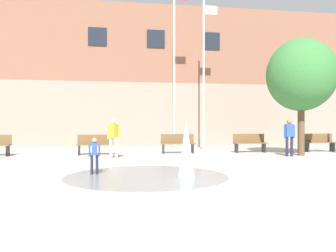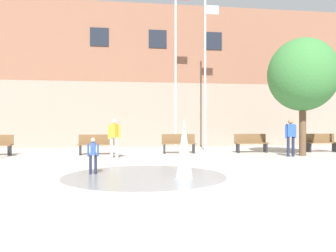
# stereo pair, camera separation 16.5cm
# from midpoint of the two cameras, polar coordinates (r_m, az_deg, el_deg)

# --- Properties ---
(ground_plane) EXTENTS (100.00, 100.00, 0.00)m
(ground_plane) POSITION_cam_midpoint_polar(r_m,az_deg,el_deg) (5.93, 13.20, -12.76)
(ground_plane) COLOR #B2ADA3
(library_building) EXTENTS (36.00, 6.05, 8.79)m
(library_building) POSITION_cam_midpoint_polar(r_m,az_deg,el_deg) (23.23, -3.18, 7.70)
(library_building) COLOR gray
(library_building) RESTS_ON ground
(splash_fountain) EXTENTS (4.25, 4.25, 1.50)m
(splash_fountain) POSITION_cam_midpoint_polar(r_m,az_deg,el_deg) (8.35, 0.23, -5.54)
(splash_fountain) COLOR gray
(splash_fountain) RESTS_ON ground
(park_bench_left_of_flagpoles) EXTENTS (1.60, 0.44, 0.91)m
(park_bench_left_of_flagpoles) POSITION_cam_midpoint_polar(r_m,az_deg,el_deg) (15.08, -12.84, -3.10)
(park_bench_left_of_flagpoles) COLOR #28282D
(park_bench_left_of_flagpoles) RESTS_ON ground
(park_bench_under_left_flagpole) EXTENTS (1.60, 0.44, 0.91)m
(park_bench_under_left_flagpole) POSITION_cam_midpoint_polar(r_m,az_deg,el_deg) (15.53, 1.41, -3.01)
(park_bench_under_left_flagpole) COLOR #28282D
(park_bench_under_left_flagpole) RESTS_ON ground
(park_bench_under_right_flagpole) EXTENTS (1.60, 0.44, 0.91)m
(park_bench_under_right_flagpole) POSITION_cam_midpoint_polar(r_m,az_deg,el_deg) (16.44, 13.76, -2.84)
(park_bench_under_right_flagpole) COLOR #28282D
(park_bench_under_right_flagpole) RESTS_ON ground
(park_bench_far_right) EXTENTS (1.60, 0.44, 0.91)m
(park_bench_far_right) POSITION_cam_midpoint_polar(r_m,az_deg,el_deg) (18.09, 24.55, -2.58)
(park_bench_far_right) COLOR #28282D
(park_bench_far_right) RESTS_ON ground
(teen_by_trashcan) EXTENTS (0.50, 0.23, 1.59)m
(teen_by_trashcan) POSITION_cam_midpoint_polar(r_m,az_deg,el_deg) (14.89, 20.09, -1.40)
(teen_by_trashcan) COLOR #1E233D
(teen_by_trashcan) RESTS_ON ground
(child_running) EXTENTS (0.31, 0.21, 0.99)m
(child_running) POSITION_cam_midpoint_polar(r_m,az_deg,el_deg) (9.08, -13.21, -4.59)
(child_running) COLOR #1E233D
(child_running) RESTS_ON ground
(adult_near_bench) EXTENTS (0.50, 0.39, 1.59)m
(adult_near_bench) POSITION_cam_midpoint_polar(r_m,az_deg,el_deg) (13.31, -9.79, -1.57)
(adult_near_bench) COLOR silver
(adult_near_bench) RESTS_ON ground
(flagpole_left) EXTENTS (0.80, 0.10, 8.84)m
(flagpole_left) POSITION_cam_midpoint_polar(r_m,az_deg,el_deg) (17.67, 0.90, 11.03)
(flagpole_left) COLOR silver
(flagpole_left) RESTS_ON ground
(flagpole_right) EXTENTS (0.80, 0.10, 8.18)m
(flagpole_right) POSITION_cam_midpoint_polar(r_m,az_deg,el_deg) (17.94, 6.06, 9.77)
(flagpole_right) COLOR silver
(flagpole_right) RESTS_ON ground
(street_tree_near_building) EXTENTS (2.98, 2.98, 5.12)m
(street_tree_near_building) POSITION_cam_midpoint_polar(r_m,az_deg,el_deg) (15.60, 21.89, 8.21)
(street_tree_near_building) COLOR brown
(street_tree_near_building) RESTS_ON ground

